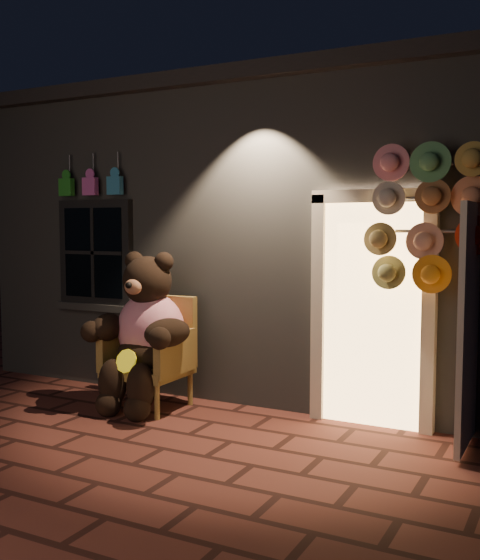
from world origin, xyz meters
The scene contains 5 objects.
ground centered at (0.00, 0.00, 0.00)m, with size 60.00×60.00×0.00m, color #592922.
shop_building centered at (0.00, 3.99, 1.74)m, with size 7.30×5.95×3.51m.
wicker_armchair centered at (-0.83, 1.04, 0.56)m, with size 0.79×0.71×1.13m.
teddy_bear centered at (-0.83, 0.90, 0.79)m, with size 1.17×0.90×1.61m.
hat_rack centered at (2.03, 1.28, 1.99)m, with size 1.47×0.22×2.60m.
Camera 1 is at (3.04, -4.43, 1.86)m, focal length 42.00 mm.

